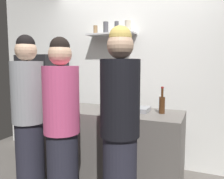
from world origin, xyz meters
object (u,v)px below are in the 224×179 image
Objects in this scene: person_blonde at (120,130)px; person_pink_top at (62,128)px; utensil_holder at (63,104)px; wine_bottle_amber_glass at (162,104)px; refrigerator at (44,107)px; person_grey_hoodie at (29,118)px; baking_pan at (135,109)px; wine_bottle_green_glass at (107,97)px; water_bottle_plastic at (67,97)px.

person_blonde reaches higher than person_pink_top.
utensil_holder is 1.19m from wine_bottle_amber_glass.
person_grey_hoodie reaches higher than refrigerator.
baking_pan is 0.19× the size of person_grey_hoodie.
refrigerator reaches higher than baking_pan.
utensil_holder is 1.09m from person_blonde.
person_grey_hoodie is (-1.30, -0.65, -0.13)m from wine_bottle_amber_glass.
wine_bottle_green_glass is at bearing -56.63° from person_blonde.
refrigerator is at bearing 170.32° from baking_pan.
utensil_holder is at bearing -63.86° from water_bottle_plastic.
person_pink_top is (-0.09, -0.86, -0.19)m from wine_bottle_green_glass.
utensil_holder is (-0.86, -0.20, 0.03)m from baking_pan.
person_blonde is at bearing -31.39° from refrigerator.
refrigerator reaches higher than water_bottle_plastic.
baking_pan is 0.20× the size of person_pink_top.
water_bottle_plastic is at bearing 174.78° from baking_pan.
wine_bottle_amber_glass is at bearing -4.39° from water_bottle_plastic.
refrigerator is 0.90× the size of person_blonde.
person_pink_top is at bearing -44.26° from refrigerator.
water_bottle_plastic is 0.13× the size of person_pink_top.
baking_pan is 1.49× the size of water_bottle_plastic.
person_pink_top reaches higher than water_bottle_plastic.
wine_bottle_green_glass is 0.20× the size of person_blonde.
refrigerator is at bearing 171.66° from wine_bottle_amber_glass.
person_pink_top is at bearing -137.08° from wine_bottle_amber_glass.
person_grey_hoodie is (0.02, -0.75, -0.13)m from water_bottle_plastic.
person_grey_hoodie reaches higher than wine_bottle_green_glass.
water_bottle_plastic is (0.54, -0.17, 0.21)m from refrigerator.
wine_bottle_green_glass is (1.14, -0.16, 0.24)m from refrigerator.
baking_pan is at bearing 178.22° from wine_bottle_amber_glass.
baking_pan is at bearing -9.68° from refrigerator.
utensil_holder is at bearing -170.91° from wine_bottle_amber_glass.
refrigerator is at bearing 171.98° from wine_bottle_green_glass.
water_bottle_plastic is at bearing 175.61° from wine_bottle_amber_glass.
wine_bottle_amber_glass is 0.18× the size of person_pink_top.
person_blonde is (-0.23, -0.72, -0.13)m from wine_bottle_amber_glass.
wine_bottle_green_glass is 0.89m from person_pink_top.
refrigerator reaches higher than wine_bottle_green_glass.
refrigerator is at bearing -28.42° from person_blonde.
person_pink_top is at bearing -58.91° from water_bottle_plastic.
water_bottle_plastic is (-0.60, -0.01, -0.03)m from wine_bottle_green_glass.
water_bottle_plastic is 0.76m from person_grey_hoodie.
person_blonde is 1.01× the size of person_grey_hoodie.
wine_bottle_amber_glass is at bearing -1.78° from baking_pan.
baking_pan is 0.19× the size of person_blonde.
person_blonde reaches higher than refrigerator.
wine_bottle_green_glass is at bearing -58.83° from person_grey_hoodie.
person_pink_top is (0.51, -0.85, -0.16)m from water_bottle_plastic.
utensil_holder is 0.63× the size of wine_bottle_green_glass.
person_grey_hoodie is at bearing -58.94° from refrigerator.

